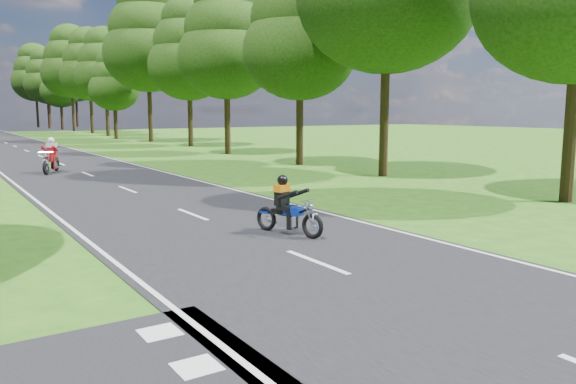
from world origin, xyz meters
TOP-DOWN VIEW (x-y plane):
  - ground at (0.00, 0.00)m, footprint 160.00×160.00m
  - main_road at (0.00, 50.00)m, footprint 7.00×140.00m
  - road_markings at (-0.14, 48.13)m, footprint 7.40×140.00m
  - treeline at (1.43, 60.06)m, footprint 40.00×115.35m
  - rider_near_blue at (0.89, 4.36)m, footprint 1.05×1.79m
  - rider_far_red at (-1.29, 21.48)m, footprint 1.48×2.09m

SIDE VIEW (x-z plane):
  - ground at x=0.00m, z-range 0.00..0.00m
  - main_road at x=0.00m, z-range 0.00..0.02m
  - road_markings at x=-0.14m, z-range 0.02..0.03m
  - rider_near_blue at x=0.89m, z-range 0.02..1.43m
  - rider_far_red at x=-1.29m, z-range 0.02..1.69m
  - treeline at x=1.43m, z-range 0.86..15.65m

